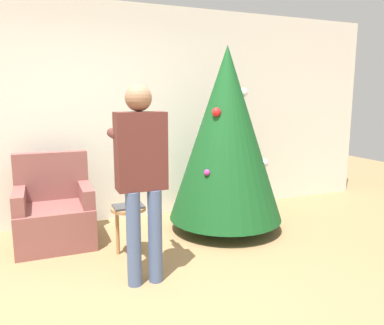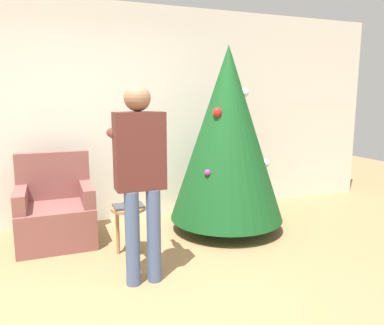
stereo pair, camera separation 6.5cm
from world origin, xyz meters
TOP-DOWN VIEW (x-y plane):
  - ground_plane at (0.00, 0.00)m, footprint 14.00×14.00m
  - wall_back at (0.00, 2.23)m, footprint 8.00×0.06m
  - christmas_tree at (1.26, 1.33)m, footprint 1.32×1.32m
  - armchair at (-0.64, 1.63)m, footprint 0.78×0.73m
  - person_standing at (0.02, 0.44)m, footprint 0.43×0.57m
  - side_stool at (0.03, 1.00)m, footprint 0.34×0.34m
  - laptop at (0.03, 1.00)m, footprint 0.29×0.22m

SIDE VIEW (x-z plane):
  - ground_plane at x=0.00m, z-range 0.00..0.00m
  - armchair at x=-0.64m, z-range -0.15..0.81m
  - side_stool at x=0.03m, z-range 0.15..0.64m
  - laptop at x=0.03m, z-range 0.49..0.51m
  - person_standing at x=0.02m, z-range 0.16..1.82m
  - christmas_tree at x=1.26m, z-range 0.07..2.21m
  - wall_back at x=0.00m, z-range 0.00..2.70m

